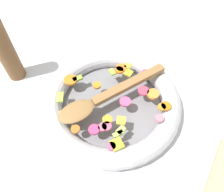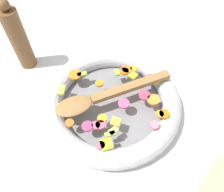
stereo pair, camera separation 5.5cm
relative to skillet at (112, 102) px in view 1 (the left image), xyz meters
name	(u,v)px [view 1 (the left image)]	position (x,y,z in m)	size (l,w,h in m)	color
ground_plane	(112,107)	(0.00, 0.00, -0.02)	(4.00, 4.00, 0.00)	silver
skillet	(112,102)	(0.00, 0.00, 0.00)	(0.36, 0.36, 0.05)	slate
chopped_vegetables	(116,99)	(0.00, 0.01, 0.03)	(0.27, 0.29, 0.01)	orange
wooden_spoon	(104,97)	(0.02, -0.01, 0.04)	(0.29, 0.17, 0.01)	olive
pepper_mill	(5,50)	(0.05, -0.30, 0.08)	(0.05, 0.05, 0.22)	brown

